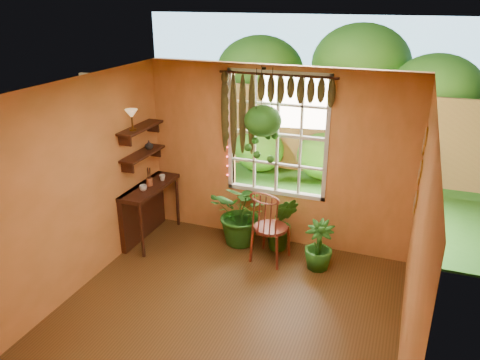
# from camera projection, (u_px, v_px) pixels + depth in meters

# --- Properties ---
(floor) EXTENTS (4.50, 4.50, 0.00)m
(floor) POSITION_uv_depth(u_px,v_px,m) (218.00, 326.00, 5.46)
(floor) COLOR #533417
(floor) RESTS_ON ground
(ceiling) EXTENTS (4.50, 4.50, 0.00)m
(ceiling) POSITION_uv_depth(u_px,v_px,m) (213.00, 97.00, 4.46)
(ceiling) COLOR white
(ceiling) RESTS_ON wall_back
(wall_back) EXTENTS (4.00, 0.00, 4.00)m
(wall_back) POSITION_uv_depth(u_px,v_px,m) (276.00, 158.00, 6.91)
(wall_back) COLOR #DF8E4C
(wall_back) RESTS_ON floor
(wall_left) EXTENTS (0.00, 4.50, 4.50)m
(wall_left) POSITION_uv_depth(u_px,v_px,m) (63.00, 196.00, 5.62)
(wall_left) COLOR #DF8E4C
(wall_left) RESTS_ON floor
(wall_right) EXTENTS (0.00, 4.50, 4.50)m
(wall_right) POSITION_uv_depth(u_px,v_px,m) (415.00, 258.00, 4.30)
(wall_right) COLOR #DF8E4C
(wall_right) RESTS_ON floor
(window) EXTENTS (1.52, 0.10, 1.86)m
(window) POSITION_uv_depth(u_px,v_px,m) (278.00, 135.00, 6.81)
(window) COLOR silver
(window) RESTS_ON wall_back
(valance_vine) EXTENTS (1.70, 0.12, 1.10)m
(valance_vine) POSITION_uv_depth(u_px,v_px,m) (270.00, 97.00, 6.52)
(valance_vine) COLOR #33170E
(valance_vine) RESTS_ON window
(string_lights) EXTENTS (0.03, 0.03, 1.54)m
(string_lights) POSITION_uv_depth(u_px,v_px,m) (227.00, 128.00, 6.96)
(string_lights) COLOR #FF2633
(string_lights) RESTS_ON window
(wall_plates) EXTENTS (0.04, 0.32, 1.10)m
(wall_plates) POSITION_uv_depth(u_px,v_px,m) (419.00, 173.00, 5.79)
(wall_plates) COLOR beige
(wall_plates) RESTS_ON wall_right
(counter_ledge) EXTENTS (0.40, 1.20, 0.90)m
(counter_ledge) POSITION_uv_depth(u_px,v_px,m) (145.00, 205.00, 7.27)
(counter_ledge) COLOR #33170E
(counter_ledge) RESTS_ON floor
(shelf_lower) EXTENTS (0.25, 0.90, 0.04)m
(shelf_lower) POSITION_uv_depth(u_px,v_px,m) (143.00, 154.00, 6.95)
(shelf_lower) COLOR #33170E
(shelf_lower) RESTS_ON wall_left
(shelf_upper) EXTENTS (0.25, 0.90, 0.04)m
(shelf_upper) POSITION_uv_depth(u_px,v_px,m) (141.00, 128.00, 6.80)
(shelf_upper) COLOR #33170E
(shelf_upper) RESTS_ON wall_left
(backyard) EXTENTS (14.00, 10.00, 12.00)m
(backyard) POSITION_uv_depth(u_px,v_px,m) (343.00, 101.00, 10.88)
(backyard) COLOR #245E1B
(backyard) RESTS_ON ground
(windsor_chair) EXTENTS (0.55, 0.57, 1.29)m
(windsor_chair) POSITION_uv_depth(u_px,v_px,m) (269.00, 237.00, 6.69)
(windsor_chair) COLOR maroon
(windsor_chair) RESTS_ON floor
(potted_plant_left) EXTENTS (1.02, 0.91, 1.03)m
(potted_plant_left) POSITION_uv_depth(u_px,v_px,m) (243.00, 213.00, 7.10)
(potted_plant_left) COLOR #1E4A13
(potted_plant_left) RESTS_ON floor
(potted_plant_mid) EXTENTS (0.56, 0.49, 0.87)m
(potted_plant_mid) POSITION_uv_depth(u_px,v_px,m) (281.00, 223.00, 6.96)
(potted_plant_mid) COLOR #1E4A13
(potted_plant_mid) RESTS_ON floor
(potted_plant_right) EXTENTS (0.43, 0.43, 0.72)m
(potted_plant_right) POSITION_uv_depth(u_px,v_px,m) (319.00, 245.00, 6.49)
(potted_plant_right) COLOR #1E4A13
(potted_plant_right) RESTS_ON floor
(hanging_basket) EXTENTS (0.53, 0.53, 1.33)m
(hanging_basket) POSITION_uv_depth(u_px,v_px,m) (263.00, 124.00, 6.56)
(hanging_basket) COLOR black
(hanging_basket) RESTS_ON ceiling
(cup_a) EXTENTS (0.11, 0.11, 0.09)m
(cup_a) POSITION_uv_depth(u_px,v_px,m) (143.00, 188.00, 6.90)
(cup_a) COLOR silver
(cup_a) RESTS_ON counter_ledge
(cup_b) EXTENTS (0.12, 0.12, 0.09)m
(cup_b) POSITION_uv_depth(u_px,v_px,m) (162.00, 178.00, 7.28)
(cup_b) COLOR beige
(cup_b) RESTS_ON counter_ledge
(brush_jar) EXTENTS (0.10, 0.10, 0.36)m
(brush_jar) POSITION_uv_depth(u_px,v_px,m) (149.00, 177.00, 7.06)
(brush_jar) COLOR brown
(brush_jar) RESTS_ON counter_ledge
(shelf_vase) EXTENTS (0.15, 0.15, 0.14)m
(shelf_vase) POSITION_uv_depth(u_px,v_px,m) (149.00, 145.00, 7.07)
(shelf_vase) COLOR #B2AD99
(shelf_vase) RESTS_ON shelf_lower
(tiffany_lamp) EXTENTS (0.18, 0.18, 0.30)m
(tiffany_lamp) POSITION_uv_depth(u_px,v_px,m) (132.00, 115.00, 6.51)
(tiffany_lamp) COLOR brown
(tiffany_lamp) RESTS_ON shelf_upper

